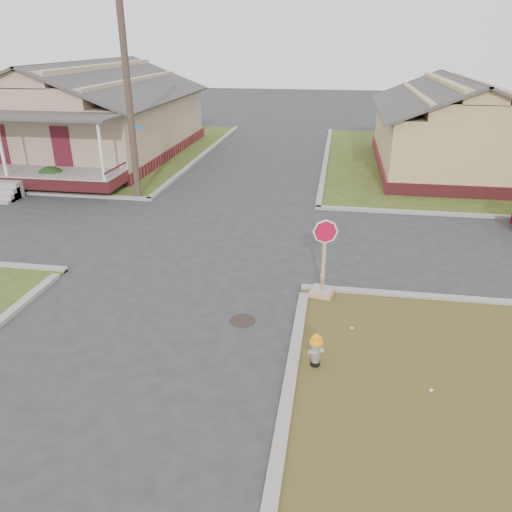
# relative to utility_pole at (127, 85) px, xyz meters

# --- Properties ---
(ground) EXTENTS (120.00, 120.00, 0.00)m
(ground) POSITION_rel_utility_pole_xyz_m (4.20, -8.90, -4.66)
(ground) COLOR #2A2B2D
(ground) RESTS_ON ground
(verge_far_left) EXTENTS (19.00, 19.00, 0.05)m
(verge_far_left) POSITION_rel_utility_pole_xyz_m (-8.80, 9.10, -4.64)
(verge_far_left) COLOR #364619
(verge_far_left) RESTS_ON ground
(curbs) EXTENTS (80.00, 40.00, 0.12)m
(curbs) POSITION_rel_utility_pole_xyz_m (4.20, -3.90, -4.66)
(curbs) COLOR gray
(curbs) RESTS_ON ground
(manhole) EXTENTS (0.64, 0.64, 0.01)m
(manhole) POSITION_rel_utility_pole_xyz_m (6.40, -9.40, -4.66)
(manhole) COLOR black
(manhole) RESTS_ON ground
(corner_house) EXTENTS (10.10, 15.50, 5.30)m
(corner_house) POSITION_rel_utility_pole_xyz_m (-5.80, 7.78, -2.38)
(corner_house) COLOR maroon
(corner_house) RESTS_ON ground
(side_house_yellow) EXTENTS (7.60, 11.60, 4.70)m
(side_house_yellow) POSITION_rel_utility_pole_xyz_m (14.20, 7.60, -2.47)
(side_house_yellow) COLOR maroon
(side_house_yellow) RESTS_ON ground
(utility_pole) EXTENTS (1.80, 0.28, 9.00)m
(utility_pole) POSITION_rel_utility_pole_xyz_m (0.00, 0.00, 0.00)
(utility_pole) COLOR #3F2D24
(utility_pole) RESTS_ON ground
(fire_hydrant) EXTENTS (0.28, 0.28, 0.76)m
(fire_hydrant) POSITION_rel_utility_pole_xyz_m (8.27, -10.99, -4.19)
(fire_hydrant) COLOR black
(fire_hydrant) RESTS_ON ground
(stop_sign) EXTENTS (0.61, 0.59, 2.15)m
(stop_sign) POSITION_rel_utility_pole_xyz_m (8.27, -7.80, -4.15)
(stop_sign) COLOR tan
(stop_sign) RESTS_ON ground
(hedge_right) EXTENTS (1.38, 1.13, 1.05)m
(hedge_right) POSITION_rel_utility_pole_xyz_m (-4.29, 0.51, -4.09)
(hedge_right) COLOR #1C3C15
(hedge_right) RESTS_ON verge_far_left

